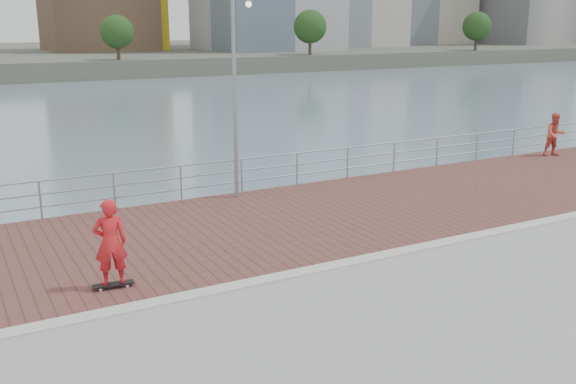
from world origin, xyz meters
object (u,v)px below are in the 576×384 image
guardrail (212,175)px  street_lamp (240,48)px  skateboarder (110,242)px  bystander (555,135)px

guardrail → street_lamp: bearing=-57.5°
street_lamp → skateboarder: (-5.21, -4.86, -3.62)m
skateboarder → bystander: (19.36, 4.98, -0.11)m
guardrail → skateboarder: size_ratio=21.41×
guardrail → bystander: bystander is taller
street_lamp → bystander: size_ratio=3.70×
guardrail → street_lamp: (0.62, -0.98, 3.95)m
guardrail → bystander: size_ratio=22.14×
guardrail → bystander: 14.80m
street_lamp → skateboarder: bearing=-137.0°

